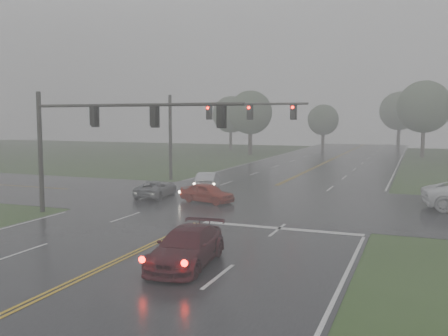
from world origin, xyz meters
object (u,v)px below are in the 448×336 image
at_px(signal_gantry_far, 210,121).
at_px(sedan_red, 207,203).
at_px(sedan_maroon, 187,266).
at_px(car_grey, 156,197).
at_px(sedan_silver, 208,189).
at_px(signal_gantry_near, 96,128).

bearing_deg(signal_gantry_far, sedan_red, -67.84).
height_order(sedan_maroon, signal_gantry_far, signal_gantry_far).
xyz_separation_m(sedan_maroon, car_grey, (-9.32, 14.30, 0.00)).
bearing_deg(sedan_silver, signal_gantry_near, 67.63).
distance_m(signal_gantry_near, signal_gantry_far, 16.86).
relative_size(sedan_maroon, sedan_red, 1.28).
height_order(sedan_red, signal_gantry_far, signal_gantry_far).
xyz_separation_m(signal_gantry_near, signal_gantry_far, (-0.14, 16.86, 0.33)).
height_order(sedan_silver, signal_gantry_near, signal_gantry_near).
bearing_deg(sedan_maroon, sedan_silver, 105.35).
distance_m(sedan_maroon, signal_gantry_far, 25.99).
bearing_deg(sedan_red, signal_gantry_near, 162.34).
bearing_deg(car_grey, sedan_maroon, 117.46).
relative_size(sedan_silver, signal_gantry_near, 0.32).
xyz_separation_m(sedan_red, sedan_silver, (-2.46, 5.82, 0.00)).
distance_m(sedan_maroon, car_grey, 17.07).
height_order(sedan_silver, car_grey, sedan_silver).
bearing_deg(sedan_silver, signal_gantry_far, -83.98).
xyz_separation_m(sedan_maroon, sedan_red, (-4.96, 13.48, 0.00)).
height_order(car_grey, signal_gantry_near, signal_gantry_near).
distance_m(sedan_silver, signal_gantry_near, 13.53).
bearing_deg(sedan_red, car_grey, 92.98).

